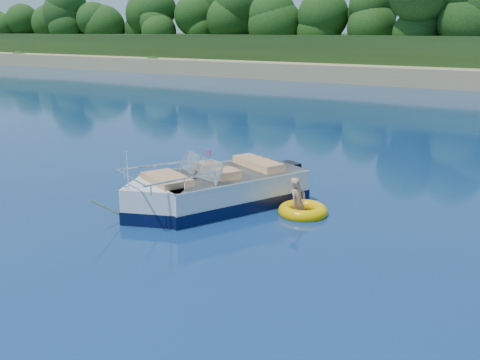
{
  "coord_description": "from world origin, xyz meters",
  "views": [
    {
      "loc": [
        5.59,
        -9.71,
        4.41
      ],
      "look_at": [
        -1.35,
        0.95,
        0.85
      ],
      "focal_mm": 40.0,
      "sensor_mm": 36.0,
      "label": 1
    }
  ],
  "objects": [
    {
      "name": "ground",
      "position": [
        0.0,
        0.0,
        0.0
      ],
      "size": [
        160.0,
        160.0,
        0.0
      ],
      "primitive_type": "plane",
      "color": "#0A214C",
      "rests_on": "ground"
    },
    {
      "name": "motorboat",
      "position": [
        -2.2,
        0.95,
        0.38
      ],
      "size": [
        3.57,
        5.59,
        1.98
      ],
      "rotation": [
        0.0,
        0.0,
        -0.4
      ],
      "color": "white",
      "rests_on": "ground"
    },
    {
      "name": "tow_tube",
      "position": [
        0.04,
        1.7,
        0.08
      ],
      "size": [
        1.57,
        1.57,
        0.33
      ],
      "rotation": [
        0.0,
        0.0,
        0.33
      ],
      "color": "#FFBA00",
      "rests_on": "ground"
    },
    {
      "name": "boy",
      "position": [
        -0.05,
        1.63,
        0.0
      ],
      "size": [
        0.45,
        0.75,
        1.39
      ],
      "primitive_type": "imported",
      "rotation": [
        0.0,
        -0.17,
        1.37
      ],
      "color": "tan",
      "rests_on": "ground"
    }
  ]
}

